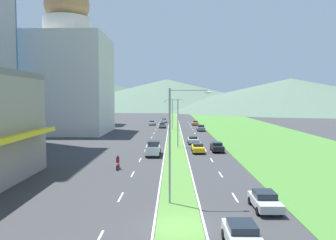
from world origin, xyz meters
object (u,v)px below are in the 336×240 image
pickup_truck_0 (153,149)px  street_lamp_far (174,112)px  car_3 (265,200)px  street_lamp_mid (176,119)px  street_lamp_near (174,137)px  car_5 (162,125)px  car_8 (164,120)px  car_9 (152,123)px  car_4 (193,140)px  car_2 (195,123)px  car_1 (198,148)px  car_0 (201,128)px  car_7 (242,236)px  car_6 (217,147)px  motorcycle_rider (118,163)px

pickup_truck_0 → street_lamp_far: bearing=-4.7°
car_3 → street_lamp_mid: bearing=-168.6°
street_lamp_near → car_5: bearing=92.6°
street_lamp_far → car_8: street_lamp_far is taller
street_lamp_far → pickup_truck_0: 40.60m
street_lamp_near → car_9: size_ratio=2.14×
car_4 → street_lamp_mid: bearing=-36.8°
street_lamp_near → pickup_truck_0: bearing=97.5°
car_2 → pickup_truck_0: (-10.21, -55.61, 0.24)m
car_1 → car_2: (3.15, 53.02, -0.01)m
street_lamp_far → car_0: (7.18, -3.10, -4.14)m
street_lamp_near → car_7: size_ratio=2.28×
car_7 → car_3: bearing=155.0°
car_0 → car_9: car_0 is taller
car_4 → car_7: (0.16, -44.63, 0.04)m
car_6 → car_0: bearing=179.7°
car_7 → car_9: bearing=-173.1°
car_4 → car_5: bearing=-168.3°
car_3 → car_8: car_8 is taller
car_0 → car_1: bearing=-5.6°
street_lamp_mid → car_2: 47.88m
car_6 → pickup_truck_0: bearing=-71.1°
car_7 → car_4: bearing=-179.8°
car_9 → street_lamp_near: bearing=-175.2°
street_lamp_far → car_6: (7.00, -36.75, -4.17)m
street_lamp_near → car_8: 89.99m
car_5 → car_6: size_ratio=0.99×
car_0 → car_8: bearing=-160.2°
car_7 → car_1: bearing=-180.0°
street_lamp_far → car_8: bearing=97.3°
car_2 → car_7: size_ratio=1.08×
car_1 → motorcycle_rider: size_ratio=2.38×
car_4 → car_5: car_5 is taller
car_3 → pickup_truck_0: pickup_truck_0 is taller
motorcycle_rider → car_4: bearing=-24.9°
street_lamp_near → street_lamp_mid: bearing=89.2°
car_9 → motorcycle_rider: size_ratio=2.25×
car_1 → pickup_truck_0: size_ratio=0.88×
street_lamp_near → car_5: 70.15m
car_3 → car_6: (-0.01, 28.44, 0.05)m
car_6 → motorcycle_rider: motorcycle_rider is taller
car_3 → motorcycle_rider: size_ratio=2.10×
street_lamp_far → car_5: bearing=118.4°
street_lamp_far → car_9: bearing=113.6°
car_0 → car_7: 69.06m
car_4 → car_0: bearing=171.7°
car_7 → street_lamp_mid: bearing=-175.0°
street_lamp_far → car_5: street_lamp_far is taller
car_3 → car_2: bearing=-179.9°
car_6 → car_9: size_ratio=1.01×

